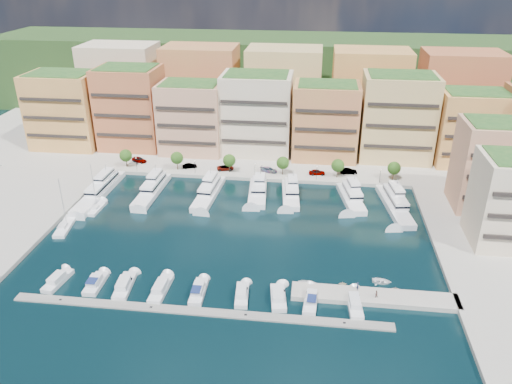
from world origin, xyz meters
The scene contains 59 objects.
ground centered at (0.00, 0.00, 0.00)m, with size 400.00×400.00×0.00m, color black.
north_quay centered at (0.00, 62.00, 0.00)m, with size 220.00×64.00×2.00m, color #9E998E.
hillside centered at (0.00, 110.00, 0.00)m, with size 240.00×40.00×58.00m, color #1F3516.
south_pontoon centered at (-3.00, -30.00, 0.00)m, with size 72.00×2.20×0.35m, color gray.
finger_pier centered at (30.00, -22.00, 0.00)m, with size 32.00×5.00×2.00m, color #9E998E.
apartment_0 centered at (-66.00, 49.99, 13.31)m, with size 22.00×16.50×24.80m.
apartment_1 centered at (-44.00, 51.99, 14.31)m, with size 20.00×16.50×26.80m.
apartment_2 centered at (-23.00, 49.99, 12.31)m, with size 20.00×15.50×22.80m.
apartment_3 centered at (-2.00, 51.99, 13.81)m, with size 22.00×16.50×25.80m.
apartment_4 centered at (20.00, 49.99, 12.81)m, with size 20.00×15.50×23.80m.
apartment_5 centered at (42.00, 51.99, 14.31)m, with size 22.00×16.50×26.80m.
apartment_6 centered at (64.00, 49.99, 12.31)m, with size 20.00×15.50×22.80m.
apartment_east_a centered at (62.00, 19.99, 12.31)m, with size 18.00×14.50×22.80m.
backblock_0 centered at (-55.00, 74.00, 16.00)m, with size 26.00×18.00×30.00m, color beige.
backblock_1 centered at (-25.00, 74.00, 16.00)m, with size 26.00×18.00×30.00m, color #C18D48.
backblock_2 centered at (5.00, 74.00, 16.00)m, with size 26.00×18.00×30.00m, color tan.
backblock_3 centered at (35.00, 74.00, 16.00)m, with size 26.00×18.00×30.00m, color #E9A555.
backblock_4 centered at (65.00, 74.00, 16.00)m, with size 26.00×18.00×30.00m, color #B4683C.
tree_0 centered at (-40.00, 33.50, 4.74)m, with size 3.80×3.80×5.65m.
tree_1 centered at (-24.00, 33.50, 4.74)m, with size 3.80×3.80×5.65m.
tree_2 centered at (-8.00, 33.50, 4.74)m, with size 3.80×3.80×5.65m.
tree_3 centered at (8.00, 33.50, 4.74)m, with size 3.80×3.80×5.65m.
tree_4 centered at (24.00, 33.50, 4.74)m, with size 3.80×3.80×5.65m.
tree_5 centered at (40.00, 33.50, 4.74)m, with size 3.80×3.80×5.65m.
lamppost_0 centered at (-36.00, 31.20, 3.83)m, with size 0.30×0.30×4.20m.
lamppost_1 centered at (-18.00, 31.20, 3.83)m, with size 0.30×0.30×4.20m.
lamppost_2 centered at (0.00, 31.20, 3.83)m, with size 0.30×0.30×4.20m.
lamppost_3 centered at (18.00, 31.20, 3.83)m, with size 0.30×0.30×4.20m.
lamppost_4 centered at (36.00, 31.20, 3.83)m, with size 0.30×0.30×4.20m.
yacht_0 centered at (-41.46, 16.64, 1.21)m, with size 5.08×27.08×7.30m.
yacht_1 centered at (-27.31, 19.07, 1.09)m, with size 5.10×21.67×7.30m.
yacht_2 centered at (-11.28, 19.35, 1.21)m, with size 5.69×21.30×7.30m.
yacht_3 centered at (2.09, 21.24, 1.21)m, with size 6.00×17.26×7.30m.
yacht_4 centered at (11.15, 21.11, 1.09)m, with size 5.91×17.47×7.30m.
yacht_5 centered at (27.49, 20.95, 1.21)m, with size 7.55×18.08×7.30m.
yacht_6 centered at (38.62, 18.26, 1.21)m, with size 7.84×23.83×7.30m.
cruiser_0 centered at (-33.31, -24.59, 0.55)m, with size 3.59×8.14×2.55m.
cruiser_1 centered at (-25.26, -24.60, 0.57)m, with size 2.93×7.38×2.66m.
cruiser_2 centered at (-19.21, -24.60, 0.55)m, with size 3.50×8.95×2.55m.
cruiser_3 centered at (-11.72, -24.60, 0.55)m, with size 2.89×9.24×2.55m.
cruiser_4 centered at (-4.12, -24.61, 0.57)m, with size 2.81×8.34×2.66m.
cruiser_5 centered at (4.49, -24.58, 0.55)m, with size 3.09×7.72×2.55m.
cruiser_6 centered at (11.58, -24.59, 0.55)m, with size 3.85×8.22×2.55m.
cruiser_7 centered at (17.85, -24.61, 0.57)m, with size 3.00×8.51×2.66m.
cruiser_8 centered at (26.03, -24.60, 0.55)m, with size 3.14×9.16×2.55m.
sailboat_2 centered at (-38.68, 7.05, 0.32)m, with size 2.95×8.22×13.20m.
sailboat_1 centered at (-42.28, -2.94, 0.30)m, with size 4.37×11.06×13.20m.
tender_1 centered at (24.07, -18.26, 0.42)m, with size 1.38×1.60×0.84m, color beige.
tender_2 centered at (31.96, -16.43, 0.40)m, with size 2.78×3.89×0.81m, color white.
tender_0 centered at (17.08, -19.00, 0.40)m, with size 2.77×3.88×0.80m, color silver.
tender_3 centered at (34.46, -18.73, 0.43)m, with size 1.41×1.64×0.86m, color beige.
car_0 centered at (-37.52, 37.76, 1.84)m, with size 2.00×4.96×1.69m, color gray.
car_1 centered at (-20.58, 35.04, 1.71)m, with size 1.51×4.34×1.43m, color gray.
car_2 centered at (-9.50, 34.90, 1.71)m, with size 2.36×5.12×1.42m, color gray.
car_3 centered at (3.69, 34.96, 1.74)m, with size 2.06×5.08×1.47m, color gray.
car_4 centered at (18.13, 34.71, 1.81)m, with size 1.92×4.77×1.63m, color gray.
car_5 centered at (27.47, 36.56, 1.83)m, with size 1.75×5.01×1.65m, color gray.
person_0 centered at (26.77, -20.70, 1.89)m, with size 0.65×0.42×1.77m, color #222A45.
person_1 centered at (30.12, -22.68, 1.78)m, with size 0.76×0.59×1.55m, color #48322B.
Camera 1 is at (16.89, -102.19, 60.55)m, focal length 35.00 mm.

